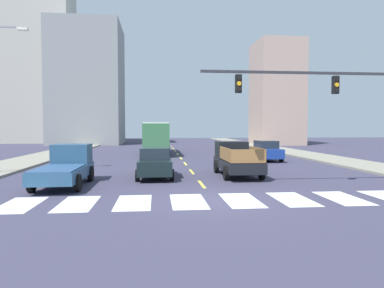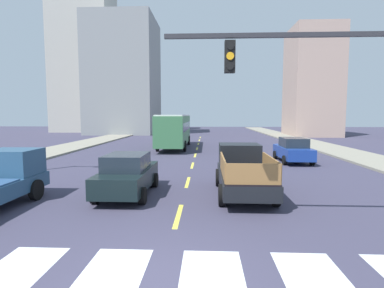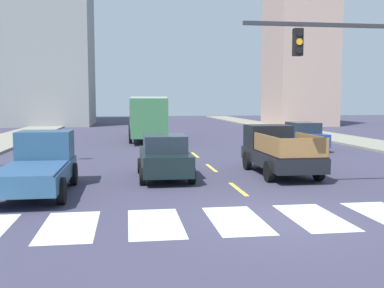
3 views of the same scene
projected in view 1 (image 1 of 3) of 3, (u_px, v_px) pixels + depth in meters
The scene contains 27 objects.
ground_plane at pixel (215, 201), 13.70m from camera, with size 160.00×160.00×0.00m, color #3A384D.
sidewalk_right at pixel (319, 157), 32.88m from camera, with size 3.95×110.00×0.15m, color gray.
sidewalk_left at pixel (32, 160), 30.29m from camera, with size 3.95×110.00×0.15m, color gray.
crosswalk_stripe_1 at pixel (19, 205), 12.97m from camera, with size 1.32×2.86×0.01m, color silver.
crosswalk_stripe_2 at pixel (77, 204), 13.18m from camera, with size 1.32×2.86×0.01m, color silver.
crosswalk_stripe_3 at pixel (134, 202), 13.38m from camera, with size 1.32×2.86×0.01m, color silver.
crosswalk_stripe_4 at pixel (188, 201), 13.59m from camera, with size 1.32×2.86×0.01m, color silver.
crosswalk_stripe_5 at pixel (241, 200), 13.80m from camera, with size 1.32×2.86×0.01m, color silver.
crosswalk_stripe_6 at pixel (292, 199), 14.01m from camera, with size 1.32×2.86×0.01m, color silver.
crosswalk_stripe_7 at pixel (342, 198), 14.22m from camera, with size 1.32×2.86×0.01m, color silver.
lane_dash_0 at pixel (202, 184), 17.67m from camera, with size 0.16×2.40×0.01m, color yellow.
lane_dash_1 at pixel (192, 172), 22.64m from camera, with size 0.16×2.40×0.01m, color yellow.
lane_dash_2 at pixel (185, 164), 27.61m from camera, with size 0.16×2.40×0.01m, color yellow.
lane_dash_3 at pixel (181, 158), 32.58m from camera, with size 0.16×2.40×0.01m, color yellow.
lane_dash_4 at pixel (178, 154), 37.55m from camera, with size 0.16×2.40×0.01m, color yellow.
lane_dash_5 at pixel (175, 151), 42.52m from camera, with size 0.16×2.40×0.01m, color yellow.
lane_dash_6 at pixel (173, 148), 47.49m from camera, with size 0.16×2.40×0.01m, color yellow.
lane_dash_7 at pixel (172, 146), 52.46m from camera, with size 0.16×2.40×0.01m, color yellow.
pickup_stakebed at pixel (236, 159), 21.03m from camera, with size 2.18×5.20×1.96m.
pickup_dark at pixel (66, 166), 17.50m from camera, with size 2.18×5.20×1.96m.
city_bus at pixel (156, 136), 37.70m from camera, with size 2.72×10.80×3.32m.
sedan_near_right at pixel (266, 151), 30.00m from camera, with size 2.02×4.40×1.72m.
sedan_mid at pixel (155, 163), 19.92m from camera, with size 2.02×4.40×1.72m.
traffic_signal_gantry at pixel (361, 97), 16.90m from camera, with size 11.81×0.27×6.00m.
tower_tall_centre at pixel (40, 47), 64.23m from camera, with size 11.32×8.17×34.90m, color #ABA89D.
block_mid_left at pixel (276, 94), 58.17m from camera, with size 7.09×8.45×16.74m, color tan.
block_mid_right at pixel (88, 85), 59.78m from camera, with size 11.28×11.91×20.01m, color gray.
Camera 1 is at (-2.25, -13.42, 2.85)m, focal length 33.11 mm.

